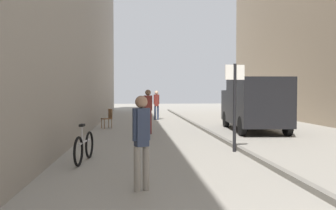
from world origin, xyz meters
TOP-DOWN VIEW (x-y plane):
  - ground_plane at (0.00, 12.00)m, footprint 80.00×80.00m
  - kerb_strip at (1.58, 12.00)m, footprint 0.16×40.00m
  - pedestrian_main_foreground at (-1.44, 4.62)m, footprint 0.32×0.26m
  - pedestrian_mid_block at (-1.03, 13.10)m, footprint 0.36×0.26m
  - pedestrian_far_crossing at (-0.22, 20.84)m, footprint 0.37×0.24m
  - delivery_van at (3.78, 13.84)m, footprint 2.45×5.34m
  - street_sign_post at (1.36, 8.51)m, footprint 0.60×0.11m
  - bicycle_leaning at (-2.84, 7.33)m, footprint 0.26×1.77m
  - cafe_chair_near_window at (-2.89, 15.75)m, footprint 0.59×0.59m

SIDE VIEW (x-z plane):
  - ground_plane at x=0.00m, z-range 0.00..0.00m
  - kerb_strip at x=1.58m, z-range 0.00..0.12m
  - bicycle_leaning at x=-2.84m, z-range -0.11..0.87m
  - cafe_chair_near_window at x=-2.89m, z-range 0.08..1.02m
  - pedestrian_main_foreground at x=-1.44m, z-range 0.13..1.83m
  - pedestrian_far_crossing at x=-0.22m, z-range 0.14..2.00m
  - pedestrian_mid_block at x=-1.03m, z-range 0.14..2.02m
  - delivery_van at x=3.78m, z-range 0.09..2.45m
  - street_sign_post at x=1.36m, z-range 0.25..2.85m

